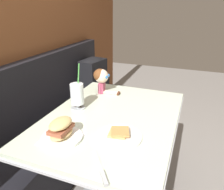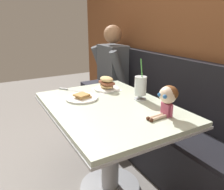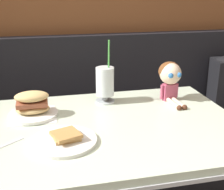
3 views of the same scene
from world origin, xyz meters
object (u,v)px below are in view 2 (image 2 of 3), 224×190
toast_plate (82,98)px  sandwich_plate (107,84)px  seated_doll (168,97)px  diner_patron (110,69)px  milkshake_glass (140,87)px  butter_knife (67,89)px

toast_plate → sandwich_plate: (-0.12, 0.28, 0.03)m
seated_doll → toast_plate: bearing=-148.6°
seated_doll → diner_patron: diner_patron is taller
milkshake_glass → sandwich_plate: 0.37m
toast_plate → butter_knife: toast_plate is taller
toast_plate → milkshake_glass: size_ratio=0.79×
butter_knife → seated_doll: (0.84, 0.36, 0.12)m
toast_plate → milkshake_glass: milkshake_glass is taller
butter_knife → diner_patron: bearing=126.2°
seated_doll → butter_knife: bearing=-156.6°
milkshake_glass → sandwich_plate: size_ratio=1.44×
milkshake_glass → butter_knife: milkshake_glass is taller
sandwich_plate → butter_knife: bearing=-118.2°
butter_knife → seated_doll: seated_doll is taller
toast_plate → butter_knife: size_ratio=1.26×
sandwich_plate → butter_knife: (-0.16, -0.30, -0.04)m
milkshake_glass → diner_patron: (-1.04, 0.32, -0.10)m
toast_plate → diner_patron: (-0.81, 0.70, -0.01)m
butter_knife → seated_doll: bearing=23.4°
toast_plate → sandwich_plate: bearing=112.7°
seated_doll → diner_patron: size_ratio=0.27×
toast_plate → seated_doll: 0.67m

